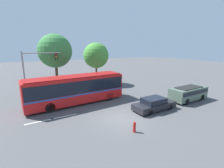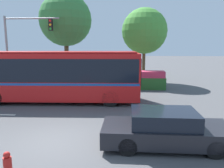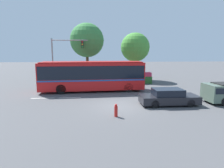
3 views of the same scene
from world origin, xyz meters
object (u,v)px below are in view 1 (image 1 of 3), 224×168
Objects in this scene: street_tree_centre at (96,55)px; fire_hydrant at (134,127)px; street_tree_left at (55,51)px; traffic_light_pole at (34,68)px; suv_left_lane at (188,93)px; sedan_foreground at (154,104)px; city_bus at (76,88)px.

street_tree_centre reaches higher than fire_hydrant.
street_tree_left is 9.49× the size of fire_hydrant.
fire_hydrant is at bearing -65.40° from traffic_light_pole.
traffic_light_pole is at bearing 148.29° from suv_left_lane.
fire_hydrant is at bearing -166.06° from suv_left_lane.
traffic_light_pole is 13.86m from fire_hydrant.
sedan_foreground is 0.78× the size of traffic_light_pole.
street_tree_centre reaches higher than traffic_light_pole.
suv_left_lane is 0.61× the size of street_tree_left.
suv_left_lane is 0.85× the size of traffic_light_pole.
fire_hydrant is (5.58, -12.19, -3.52)m from traffic_light_pole.
fire_hydrant is (-4.51, -2.54, -0.21)m from sedan_foreground.
city_bus is 1.38× the size of street_tree_left.
sedan_foreground is 14.88m from street_tree_centre.
fire_hydrant is (-4.53, -16.78, -4.54)m from street_tree_centre.
suv_left_lane reaches higher than fire_hydrant.
sedan_foreground is at bearing -43.70° from traffic_light_pole.
traffic_light_pole is at bearing 133.32° from city_bus.
street_tree_left reaches higher than street_tree_centre.
street_tree_left is (2.99, 2.61, 1.89)m from traffic_light_pole.
sedan_foreground is 15.08m from street_tree_left.
sedan_foreground is 0.57× the size of street_tree_left.
suv_left_lane is at bearing -28.79° from city_bus.
traffic_light_pole is at bearing -138.96° from street_tree_left.
city_bus is 10.82m from street_tree_centre.
traffic_light_pole is 4.40m from street_tree_left.
sedan_foreground is at bearing -46.84° from city_bus.
sedan_foreground is 0.92× the size of suv_left_lane.
street_tree_centre is (7.12, 1.98, -0.87)m from street_tree_left.
city_bus is 1.57× the size of street_tree_centre.
street_tree_centre reaches higher than suv_left_lane.
street_tree_left is (-7.10, 12.25, 5.20)m from sedan_foreground.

